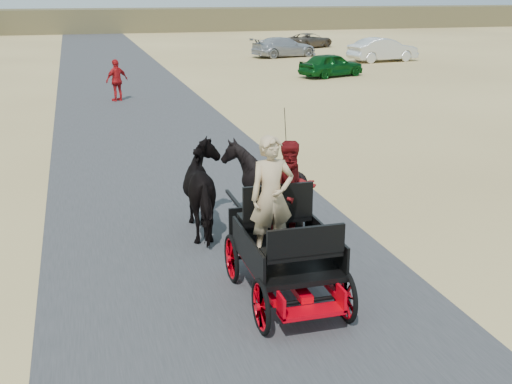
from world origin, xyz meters
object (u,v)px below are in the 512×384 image
object	(u,v)px
horse_right	(264,186)
car_d	(310,40)
horse_left	(208,190)
car_a	(331,65)
car_c	(284,47)
car_b	(383,50)
carriage	(285,276)
pedestrian	(117,80)

from	to	relation	value
horse_right	car_d	size ratio (longest dim) A/B	0.42
horse_left	car_a	distance (m)	23.32
car_c	car_d	xyz separation A→B (m)	(4.15, 6.19, -0.10)
car_b	carriage	bearing A→B (deg)	142.68
car_a	car_d	xyz separation A→B (m)	(4.93, 16.60, -0.06)
horse_left	horse_right	distance (m)	1.10
car_a	car_d	world-z (taller)	car_a
horse_left	pedestrian	world-z (taller)	pedestrian
car_a	car_c	world-z (taller)	car_c
car_b	car_d	world-z (taller)	car_b
pedestrian	car_d	xyz separation A→B (m)	(16.41, 21.39, -0.30)
car_a	car_b	distance (m)	8.48
carriage	horse_left	xyz separation A→B (m)	(-0.55, 3.00, 0.49)
carriage	car_c	size ratio (longest dim) A/B	0.53
horse_left	car_d	bearing A→B (deg)	-113.03
car_a	car_c	bearing A→B (deg)	-23.85
carriage	car_d	xyz separation A→B (m)	(15.27, 40.23, 0.21)
carriage	horse_left	size ratio (longest dim) A/B	1.20
horse_left	car_d	world-z (taller)	horse_left
carriage	horse_right	world-z (taller)	horse_right
carriage	car_c	bearing A→B (deg)	71.91
pedestrian	car_d	world-z (taller)	pedestrian
car_d	car_c	bearing A→B (deg)	118.39
horse_right	pedestrian	xyz separation A→B (m)	(-1.68, 15.83, 0.01)
carriage	pedestrian	world-z (taller)	pedestrian
car_b	horse_right	bearing A→B (deg)	140.89
carriage	pedestrian	bearing A→B (deg)	93.44
horse_left	car_a	world-z (taller)	horse_left
horse_left	car_d	xyz separation A→B (m)	(15.82, 37.23, -0.28)
horse_left	horse_right	size ratio (longest dim) A/B	1.18
car_b	car_c	world-z (taller)	car_b
horse_left	car_a	xyz separation A→B (m)	(10.89, 20.62, -0.23)
pedestrian	car_a	size ratio (longest dim) A/B	0.47
pedestrian	car_b	xyz separation A→B (m)	(17.46, 10.80, -0.12)
pedestrian	car_c	bearing A→B (deg)	-157.76
carriage	car_a	world-z (taller)	car_a
horse_left	car_d	size ratio (longest dim) A/B	0.49
carriage	car_d	world-z (taller)	car_d
horse_left	car_b	xyz separation A→B (m)	(16.88, 26.63, -0.11)
carriage	pedestrian	size ratio (longest dim) A/B	1.39
horse_right	pedestrian	bearing A→B (deg)	-83.93
horse_right	car_d	distance (m)	40.03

